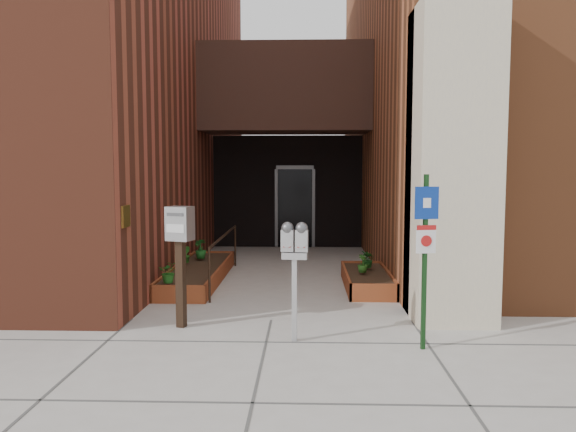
{
  "coord_description": "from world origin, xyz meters",
  "views": [
    {
      "loc": [
        0.49,
        -7.8,
        2.19
      ],
      "look_at": [
        0.19,
        1.8,
        1.33
      ],
      "focal_mm": 35.0,
      "sensor_mm": 36.0,
      "label": 1
    }
  ],
  "objects": [
    {
      "name": "handrail",
      "position": [
        -1.05,
        2.65,
        0.75
      ],
      "size": [
        0.04,
        3.34,
        0.9
      ],
      "color": "black",
      "rests_on": "ground"
    },
    {
      "name": "planter_left",
      "position": [
        -1.55,
        2.7,
        0.13
      ],
      "size": [
        0.9,
        3.6,
        0.3
      ],
      "color": "brown",
      "rests_on": "ground"
    },
    {
      "name": "payment_dropbox",
      "position": [
        -1.2,
        -0.37,
        1.19
      ],
      "size": [
        0.38,
        0.33,
        1.65
      ],
      "color": "black",
      "rests_on": "ground"
    },
    {
      "name": "shrub_left_d",
      "position": [
        -1.74,
        3.7,
        0.48
      ],
      "size": [
        0.26,
        0.26,
        0.36
      ],
      "primitive_type": "imported",
      "rotation": [
        0.0,
        0.0,
        5.35
      ],
      "color": "#1C6320",
      "rests_on": "planter_left"
    },
    {
      "name": "shrub_right_b",
      "position": [
        1.64,
        2.51,
        0.46
      ],
      "size": [
        0.23,
        0.23,
        0.32
      ],
      "primitive_type": "imported",
      "rotation": [
        0.0,
        0.0,
        2.58
      ],
      "color": "#184E16",
      "rests_on": "planter_right"
    },
    {
      "name": "sign_post",
      "position": [
        1.9,
        -1.2,
        1.29
      ],
      "size": [
        0.28,
        0.09,
        2.09
      ],
      "color": "#133614",
      "rests_on": "ground"
    },
    {
      "name": "shrub_left_a",
      "position": [
        -1.73,
        1.1,
        0.48
      ],
      "size": [
        0.4,
        0.4,
        0.35
      ],
      "primitive_type": "imported",
      "rotation": [
        0.0,
        0.0,
        0.3
      ],
      "color": "#21631C",
      "rests_on": "planter_left"
    },
    {
      "name": "shrub_left_c",
      "position": [
        -1.65,
        3.49,
        0.5
      ],
      "size": [
        0.3,
        0.3,
        0.4
      ],
      "primitive_type": "imported",
      "rotation": [
        0.0,
        0.0,
        3.6
      ],
      "color": "#1B611F",
      "rests_on": "planter_left"
    },
    {
      "name": "shrub_right_c",
      "position": [
        1.65,
        2.55,
        0.46
      ],
      "size": [
        0.28,
        0.28,
        0.31
      ],
      "primitive_type": "imported",
      "rotation": [
        0.0,
        0.0,
        4.71
      ],
      "color": "#17531B",
      "rests_on": "planter_right"
    },
    {
      "name": "shrub_right_a",
      "position": [
        1.5,
        2.08,
        0.46
      ],
      "size": [
        0.25,
        0.25,
        0.32
      ],
      "primitive_type": "imported",
      "rotation": [
        0.0,
        0.0,
        0.85
      ],
      "color": "#265D1A",
      "rests_on": "planter_right"
    },
    {
      "name": "ground",
      "position": [
        0.0,
        0.0,
        0.0
      ],
      "size": [
        80.0,
        80.0,
        0.0
      ],
      "primitive_type": "plane",
      "color": "#9E9991",
      "rests_on": "ground"
    },
    {
      "name": "parking_meter",
      "position": [
        0.35,
        -0.93,
        1.16
      ],
      "size": [
        0.34,
        0.17,
        1.5
      ],
      "color": "#AFAFB2",
      "rests_on": "ground"
    },
    {
      "name": "shrub_left_b",
      "position": [
        -1.85,
        2.99,
        0.46
      ],
      "size": [
        0.23,
        0.23,
        0.32
      ],
      "primitive_type": "imported",
      "rotation": [
        0.0,
        0.0,
        1.94
      ],
      "color": "#23631C",
      "rests_on": "planter_left"
    },
    {
      "name": "planter_right",
      "position": [
        1.6,
        2.2,
        0.13
      ],
      "size": [
        0.8,
        2.2,
        0.3
      ],
      "color": "brown",
      "rests_on": "ground"
    },
    {
      "name": "architecture",
      "position": [
        -0.18,
        6.89,
        4.98
      ],
      "size": [
        20.0,
        14.6,
        10.0
      ],
      "color": "brown",
      "rests_on": "ground"
    }
  ]
}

